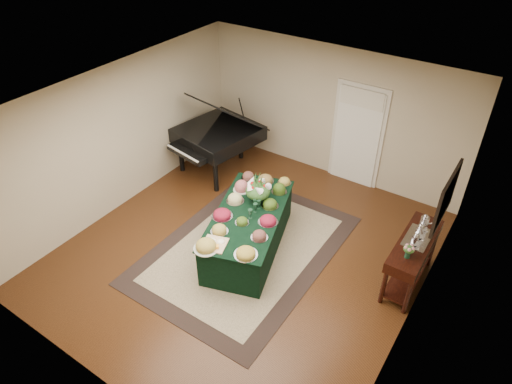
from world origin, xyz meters
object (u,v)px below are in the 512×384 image
Objects in this scene: buffet_table at (249,231)px; grand_piano at (218,134)px; mahogany_sideboard at (413,251)px; floral_centerpiece at (258,188)px.

grand_piano reaches higher than buffet_table.
mahogany_sideboard is (2.50, 0.70, 0.30)m from buffet_table.
grand_piano is (-1.86, 1.31, -0.14)m from floral_centerpiece.
buffet_table is 5.62× the size of floral_centerpiece.
grand_piano is 4.53m from mahogany_sideboard.
grand_piano is at bearing 144.71° from floral_centerpiece.
floral_centerpiece is 0.31× the size of mahogany_sideboard.
mahogany_sideboard is at bearing -12.52° from grand_piano.
grand_piano reaches higher than mahogany_sideboard.
buffet_table is at bearing -41.28° from grand_piano.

